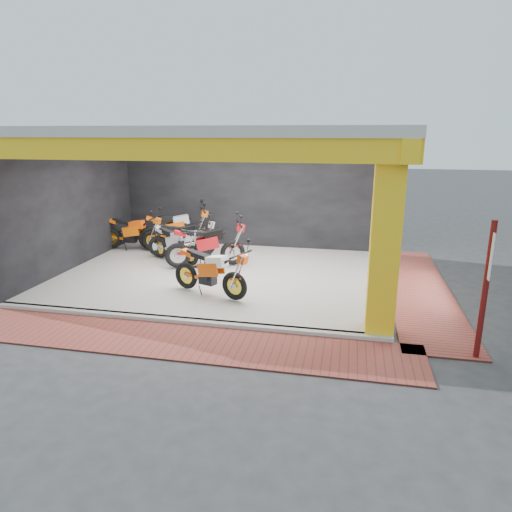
{
  "coord_description": "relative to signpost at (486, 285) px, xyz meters",
  "views": [
    {
      "loc": [
        3.14,
        -8.75,
        3.6
      ],
      "look_at": [
        1.11,
        0.92,
        0.9
      ],
      "focal_mm": 32.0,
      "sensor_mm": 36.0,
      "label": 1
    }
  ],
  "objects": [
    {
      "name": "showroom_floor",
      "position": [
        -5.28,
        3.36,
        -1.21
      ],
      "size": [
        8.0,
        6.0,
        0.1
      ],
      "primitive_type": "cube",
      "color": "silver",
      "rests_on": "ground"
    },
    {
      "name": "paver_front",
      "position": [
        -5.28,
        -0.44,
        -1.25
      ],
      "size": [
        9.0,
        1.4,
        0.03
      ],
      "primitive_type": "cube",
      "color": "brown",
      "rests_on": "ground"
    },
    {
      "name": "header_beam_front",
      "position": [
        -5.28,
        0.36,
        2.04
      ],
      "size": [
        8.4,
        0.3,
        0.4
      ],
      "primitive_type": "cube",
      "color": "yellow",
      "rests_on": "corner_column"
    },
    {
      "name": "corner_column",
      "position": [
        -1.53,
        0.61,
        0.49
      ],
      "size": [
        0.5,
        0.5,
        3.5
      ],
      "primitive_type": "cube",
      "color": "yellow",
      "rests_on": "ground"
    },
    {
      "name": "header_beam_right",
      "position": [
        -1.28,
        3.36,
        2.04
      ],
      "size": [
        0.3,
        6.4,
        0.4
      ],
      "primitive_type": "cube",
      "color": "yellow",
      "rests_on": "corner_column"
    },
    {
      "name": "floor_kerb",
      "position": [
        -5.28,
        0.34,
        -1.21
      ],
      "size": [
        8.0,
        0.2,
        0.1
      ],
      "primitive_type": "cube",
      "color": "silver",
      "rests_on": "ground"
    },
    {
      "name": "left_wall",
      "position": [
        -9.38,
        3.36,
        0.49
      ],
      "size": [
        0.2,
        6.2,
        3.5
      ],
      "primitive_type": "cube",
      "color": "black",
      "rests_on": "ground"
    },
    {
      "name": "signpost",
      "position": [
        0.0,
        0.0,
        0.0
      ],
      "size": [
        0.09,
        0.32,
        2.31
      ],
      "rotation": [
        0.0,
        0.0,
        -0.08
      ],
      "color": "#5F0F0E",
      "rests_on": "ground"
    },
    {
      "name": "moto_row_b",
      "position": [
        -5.19,
        4.05,
        -0.48
      ],
      "size": [
        2.39,
        1.64,
        1.37
      ],
      "primitive_type": null,
      "rotation": [
        0.0,
        0.0,
        0.4
      ],
      "color": "red",
      "rests_on": "showroom_floor"
    },
    {
      "name": "showroom_ceiling",
      "position": [
        -5.28,
        3.36,
        2.34
      ],
      "size": [
        8.4,
        6.4,
        0.2
      ],
      "primitive_type": "cube",
      "color": "beige",
      "rests_on": "corner_column"
    },
    {
      "name": "paver_right",
      "position": [
        -0.48,
        3.36,
        -1.25
      ],
      "size": [
        1.4,
        7.0,
        0.03
      ],
      "primitive_type": "cube",
      "color": "brown",
      "rests_on": "ground"
    },
    {
      "name": "ground",
      "position": [
        -5.28,
        1.36,
        -1.26
      ],
      "size": [
        80.0,
        80.0,
        0.0
      ],
      "primitive_type": "plane",
      "color": "#2D2D30",
      "rests_on": "ground"
    },
    {
      "name": "moto_row_c",
      "position": [
        -7.95,
        4.99,
        -0.53
      ],
      "size": [
        2.1,
        0.86,
        1.26
      ],
      "primitive_type": null,
      "rotation": [
        0.0,
        0.0,
        -0.04
      ],
      "color": "orange",
      "rests_on": "showroom_floor"
    },
    {
      "name": "moto_row_d",
      "position": [
        -6.22,
        4.8,
        -0.55
      ],
      "size": [
        2.15,
        1.29,
        1.24
      ],
      "primitive_type": null,
      "rotation": [
        0.0,
        0.0,
        0.28
      ],
      "color": "#AAADB2",
      "rests_on": "showroom_floor"
    },
    {
      "name": "moto_row_a",
      "position": [
        -6.29,
        3.75,
        -0.56
      ],
      "size": [
        2.07,
        1.56,
        1.2
      ],
      "primitive_type": null,
      "rotation": [
        0.0,
        0.0,
        -0.49
      ],
      "color": "#ADAFB5",
      "rests_on": "showroom_floor"
    },
    {
      "name": "back_wall",
      "position": [
        -5.28,
        6.46,
        0.49
      ],
      "size": [
        8.2,
        0.2,
        3.5
      ],
      "primitive_type": "cube",
      "color": "black",
      "rests_on": "ground"
    },
    {
      "name": "moto_row_e",
      "position": [
        -6.79,
        5.86,
        -0.47
      ],
      "size": [
        2.41,
        1.76,
        1.39
      ],
      "primitive_type": null,
      "rotation": [
        0.0,
        0.0,
        0.46
      ],
      "color": "#E85A09",
      "rests_on": "showroom_floor"
    },
    {
      "name": "moto_hero",
      "position": [
        -4.48,
        1.48,
        -0.53
      ],
      "size": [
        2.22,
        1.46,
        1.27
      ],
      "primitive_type": null,
      "rotation": [
        0.0,
        0.0,
        -0.36
      ],
      "color": "#E34E09",
      "rests_on": "showroom_floor"
    }
  ]
}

